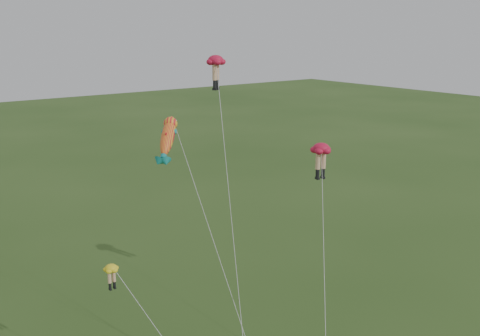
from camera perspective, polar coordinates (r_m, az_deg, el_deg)
legs_kite_red_high at (r=35.28m, az=-2.54°, el=10.47°), size 4.83×9.73×19.74m
legs_kite_red_mid at (r=38.38m, az=8.65°, el=1.55°), size 7.03×8.21×13.55m
legs_kite_yellow at (r=32.21m, az=-12.99°, el=-11.35°), size 3.70×8.15×8.23m
fish_kite at (r=32.99m, az=-7.63°, el=3.25°), size 3.14×9.14×16.38m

